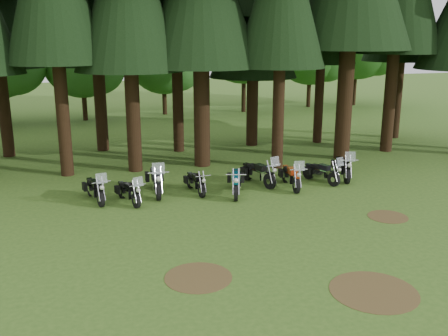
{
  "coord_description": "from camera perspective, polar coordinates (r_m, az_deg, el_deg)",
  "views": [
    {
      "loc": [
        -5.83,
        -13.64,
        6.15
      ],
      "look_at": [
        -0.17,
        5.0,
        1.0
      ],
      "focal_mm": 40.0,
      "sensor_mm": 36.0,
      "label": 1
    }
  ],
  "objects": [
    {
      "name": "motorcycle_3",
      "position": [
        20.23,
        -3.26,
        -1.72
      ],
      "size": [
        0.36,
        1.95,
        0.79
      ],
      "rotation": [
        0.0,
        0.0,
        0.11
      ],
      "color": "black",
      "rests_on": "ground"
    },
    {
      "name": "motorcycle_8",
      "position": [
        22.79,
        13.42,
        0.02
      ],
      "size": [
        0.93,
        2.33,
        1.48
      ],
      "rotation": [
        0.0,
        0.0,
        -0.28
      ],
      "color": "black",
      "rests_on": "ground"
    },
    {
      "name": "motorcycle_4",
      "position": [
        19.96,
        1.36,
        -1.68
      ],
      "size": [
        0.86,
        2.28,
        0.95
      ],
      "rotation": [
        0.0,
        0.0,
        -0.31
      ],
      "color": "black",
      "rests_on": "ground"
    },
    {
      "name": "motorcycle_7",
      "position": [
        21.96,
        11.06,
        -0.55
      ],
      "size": [
        0.99,
        2.03,
        1.31
      ],
      "rotation": [
        0.0,
        0.0,
        0.37
      ],
      "color": "black",
      "rests_on": "ground"
    },
    {
      "name": "decid_7",
      "position": [
        47.72,
        15.61,
        14.37
      ],
      "size": [
        8.44,
        8.2,
        10.55
      ],
      "color": "black",
      "rests_on": "ground"
    },
    {
      "name": "motorcycle_0",
      "position": [
        19.75,
        -14.5,
        -2.44
      ],
      "size": [
        0.72,
        2.16,
        1.36
      ],
      "rotation": [
        0.0,
        0.0,
        0.21
      ],
      "color": "black",
      "rests_on": "ground"
    },
    {
      "name": "ground",
      "position": [
        16.06,
        5.81,
        -7.79
      ],
      "size": [
        120.0,
        120.0,
        0.0
      ],
      "primitive_type": "plane",
      "color": "#34591C",
      "rests_on": "ground"
    },
    {
      "name": "dirt_patch_2",
      "position": [
        13.32,
        16.74,
        -13.35
      ],
      "size": [
        2.2,
        2.2,
        0.01
      ],
      "primitive_type": "cylinder",
      "color": "#4C3D1E",
      "rests_on": "ground"
    },
    {
      "name": "motorcycle_2",
      "position": [
        20.2,
        -7.78,
        -1.5
      ],
      "size": [
        0.52,
        2.51,
        1.58
      ],
      "rotation": [
        0.0,
        0.0,
        -0.06
      ],
      "color": "black",
      "rests_on": "ground"
    },
    {
      "name": "decid_3",
      "position": [
        38.82,
        -15.57,
        11.86
      ],
      "size": [
        6.12,
        5.95,
        7.65
      ],
      "color": "black",
      "rests_on": "ground"
    },
    {
      "name": "motorcycle_5",
      "position": [
        21.31,
        3.93,
        -0.65
      ],
      "size": [
        0.96,
        2.26,
        1.44
      ],
      "rotation": [
        0.0,
        0.0,
        0.31
      ],
      "color": "black",
      "rests_on": "ground"
    },
    {
      "name": "motorcycle_6",
      "position": [
        20.99,
        7.66,
        -1.01
      ],
      "size": [
        0.58,
        2.26,
        1.42
      ],
      "rotation": [
        0.0,
        0.0,
        -0.13
      ],
      "color": "black",
      "rests_on": "ground"
    },
    {
      "name": "decid_6",
      "position": [
        45.62,
        10.36,
        13.38
      ],
      "size": [
        7.06,
        6.86,
        8.82
      ],
      "color": "black",
      "rests_on": "ground"
    },
    {
      "name": "decid_5",
      "position": [
        41.81,
        2.95,
        14.9
      ],
      "size": [
        8.45,
        8.21,
        10.56
      ],
      "color": "black",
      "rests_on": "ground"
    },
    {
      "name": "dirt_patch_0",
      "position": [
        13.46,
        -2.95,
        -12.37
      ],
      "size": [
        1.8,
        1.8,
        0.01
      ],
      "primitive_type": "cylinder",
      "color": "#4C3D1E",
      "rests_on": "ground"
    },
    {
      "name": "dirt_patch_1",
      "position": [
        18.56,
        18.2,
        -5.3
      ],
      "size": [
        1.4,
        1.4,
        0.01
      ],
      "primitive_type": "cylinder",
      "color": "#4C3D1E",
      "rests_on": "ground"
    },
    {
      "name": "decid_2",
      "position": [
        38.71,
        -24.26,
        11.77
      ],
      "size": [
        6.72,
        6.53,
        8.4
      ],
      "color": "black",
      "rests_on": "ground"
    },
    {
      "name": "decid_4",
      "position": [
        40.69,
        -6.54,
        12.2
      ],
      "size": [
        5.93,
        5.76,
        7.41
      ],
      "color": "black",
      "rests_on": "ground"
    },
    {
      "name": "motorcycle_1",
      "position": [
        19.26,
        -10.83,
        -2.78
      ],
      "size": [
        0.8,
        1.97,
        1.25
      ],
      "rotation": [
        0.0,
        0.0,
        0.29
      ],
      "color": "black",
      "rests_on": "ground"
    }
  ]
}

